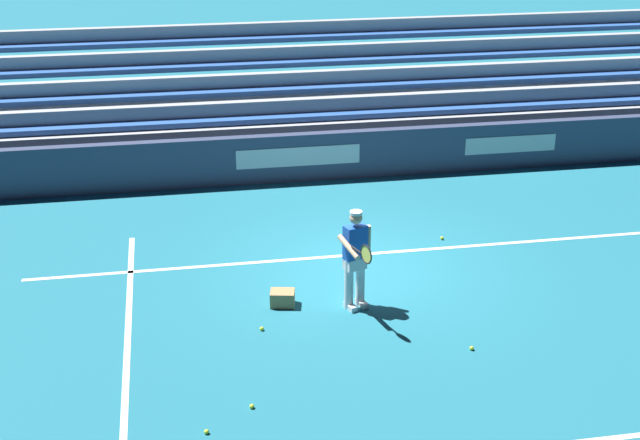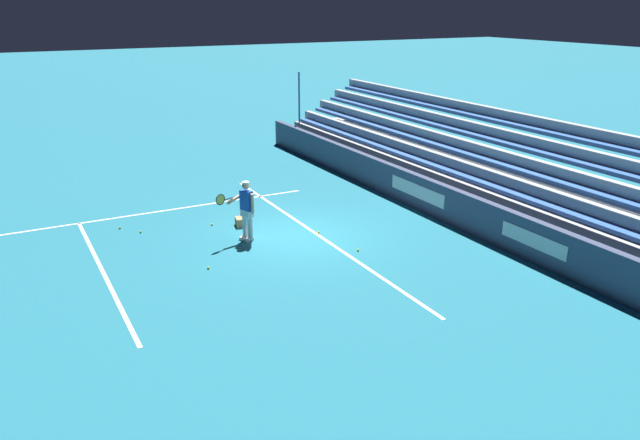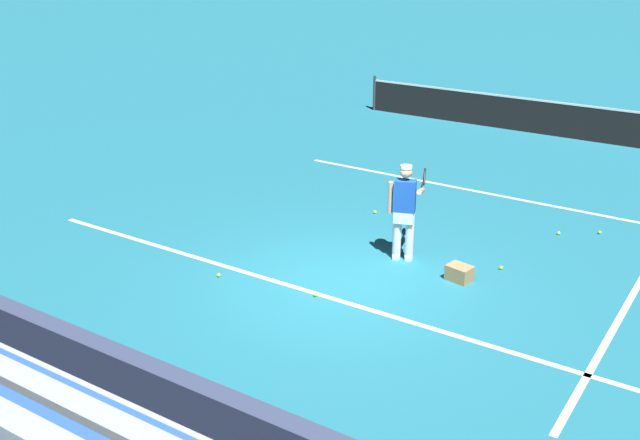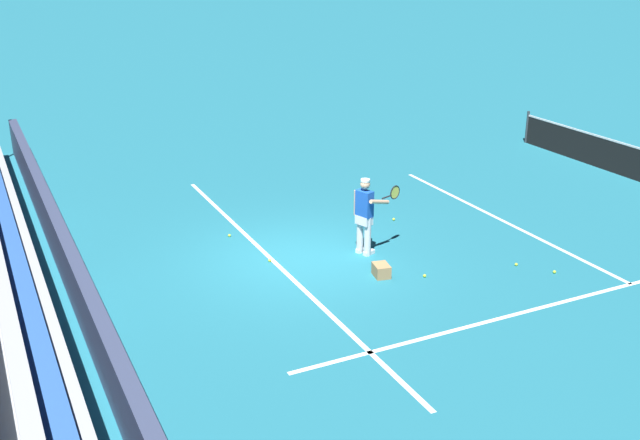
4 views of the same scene
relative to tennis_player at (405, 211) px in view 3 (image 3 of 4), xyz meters
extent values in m
plane|color=#1E6B7F|center=(-0.41, -1.46, -0.89)|extent=(160.00, 160.00, 0.00)
cube|color=white|center=(-0.41, -1.96, -0.89)|extent=(12.00, 0.10, 0.01)
cube|color=white|center=(-0.41, 4.04, -0.89)|extent=(8.22, 0.10, 0.01)
cube|color=#384260|center=(-0.41, -6.07, -0.34)|extent=(23.35, 0.24, 1.10)
cube|color=silver|center=(0.03, -5.94, -0.29)|extent=(2.80, 0.01, 0.44)
cube|color=#2D5BAD|center=(-0.41, -7.07, 0.29)|extent=(21.74, 0.40, 0.12)
cube|color=#9EA3A8|center=(-0.41, -7.35, 0.43)|extent=(22.18, 0.24, 0.45)
cylinder|color=silver|center=(-0.10, -0.06, -0.45)|extent=(0.15, 0.15, 0.88)
cylinder|color=silver|center=(0.11, 0.01, -0.45)|extent=(0.15, 0.15, 0.88)
cube|color=white|center=(-0.12, -0.01, -0.85)|extent=(0.20, 0.30, 0.09)
cube|color=white|center=(0.09, 0.06, -0.85)|extent=(0.20, 0.30, 0.09)
cube|color=silver|center=(0.00, -0.03, -0.09)|extent=(0.39, 0.32, 0.20)
cube|color=#194CB2|center=(0.00, -0.03, 0.28)|extent=(0.41, 0.32, 0.58)
sphere|color=tan|center=(0.00, -0.02, 0.71)|extent=(0.21, 0.21, 0.21)
cylinder|color=white|center=(0.00, -0.02, 0.80)|extent=(0.20, 0.20, 0.05)
cylinder|color=tan|center=(-0.23, -0.11, 0.24)|extent=(0.09, 0.09, 0.56)
cylinder|color=tan|center=(0.17, 0.24, 0.33)|extent=(0.28, 0.58, 0.24)
cylinder|color=black|center=(0.09, 0.47, 0.38)|extent=(0.13, 0.29, 0.03)
torus|color=black|center=(0.00, 0.73, 0.42)|extent=(0.13, 0.30, 0.31)
cylinder|color=#D6D14C|center=(0.00, 0.73, 0.42)|extent=(0.09, 0.26, 0.27)
cube|color=#A87F51|center=(1.18, -0.26, -0.76)|extent=(0.45, 0.37, 0.26)
sphere|color=#CCE533|center=(-2.23, -2.34, -0.86)|extent=(0.07, 0.07, 0.07)
sphere|color=#CCE533|center=(-1.47, 1.64, -0.86)|extent=(0.07, 0.07, 0.07)
sphere|color=#CCE533|center=(2.63, 3.03, -0.86)|extent=(0.07, 0.07, 0.07)
sphere|color=#CCE533|center=(-0.50, -2.04, -0.86)|extent=(0.07, 0.07, 0.07)
sphere|color=#CCE533|center=(1.99, 2.57, -0.86)|extent=(0.07, 0.07, 0.07)
sphere|color=#CCE533|center=(1.61, 0.51, -0.86)|extent=(0.07, 0.07, 0.07)
cylinder|color=#33383D|center=(-5.91, 9.54, -0.36)|extent=(0.09, 0.09, 1.07)
cube|color=black|center=(-0.41, 9.54, -0.44)|extent=(11.00, 0.02, 0.91)
cube|color=white|center=(-0.41, 9.54, 0.04)|extent=(11.00, 0.04, 0.05)
camera|label=1|loc=(2.83, 12.74, 6.29)|focal=50.00mm
camera|label=2|loc=(-15.62, 5.95, 5.52)|focal=35.00mm
camera|label=3|loc=(5.30, -10.84, 4.61)|focal=42.00mm
camera|label=4|loc=(13.15, -7.50, 5.62)|focal=42.00mm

